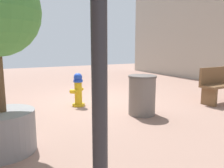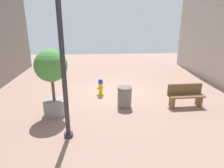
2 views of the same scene
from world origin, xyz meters
TOP-DOWN VIEW (x-y plane):
  - ground_plane at (0.00, 0.00)m, footprint 23.40×23.40m
  - fire_hydrant at (0.58, 0.41)m, footprint 0.37×0.37m
  - bench_near at (-2.93, 1.92)m, footprint 1.50×0.50m
  - trash_bin at (-0.38, 1.78)m, footprint 0.61×0.61m

SIDE VIEW (x-z plane):
  - ground_plane at x=0.00m, z-range 0.00..0.00m
  - fire_hydrant at x=0.58m, z-range 0.00..0.84m
  - trash_bin at x=-0.38m, z-range 0.00..0.87m
  - bench_near at x=-2.93m, z-range 0.01..0.96m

